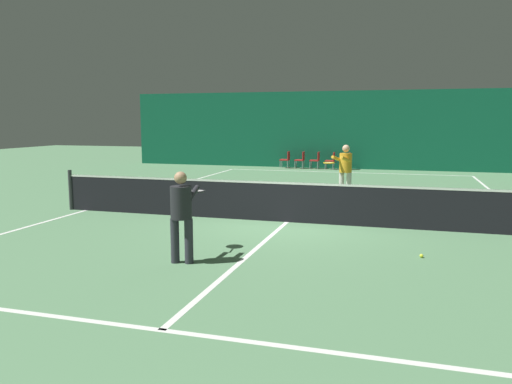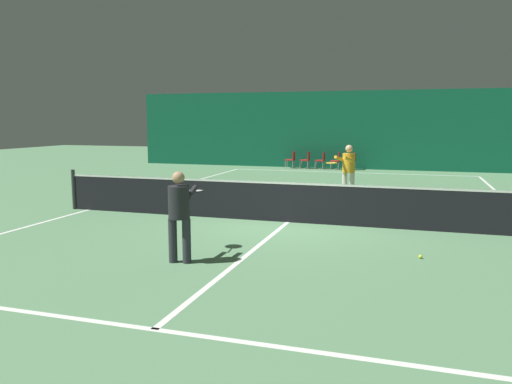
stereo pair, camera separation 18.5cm
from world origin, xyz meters
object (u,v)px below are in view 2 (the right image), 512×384
courtside_chair_1 (306,159)px  courtside_chair_3 (337,160)px  courtside_chair_2 (321,159)px  player_far (348,168)px  player_near (180,209)px  tennis_net (288,201)px  courtside_chair_4 (352,160)px  courtside_chair_0 (291,158)px  tennis_ball (420,257)px

courtside_chair_1 → courtside_chair_3: (1.52, 0.00, 0.00)m
courtside_chair_2 → courtside_chair_3: same height
player_far → courtside_chair_2: 9.55m
player_near → player_far: (1.81, 7.80, 0.06)m
tennis_net → courtside_chair_4: 13.23m
courtside_chair_1 → courtside_chair_3: same height
courtside_chair_3 → courtside_chair_4: 0.76m
player_far → courtside_chair_2: (-2.44, 9.22, -0.47)m
courtside_chair_1 → courtside_chair_4: 2.28m
courtside_chair_0 → courtside_chair_4: size_ratio=1.00×
courtside_chair_0 → tennis_ball: (6.02, -15.58, -0.45)m
player_far → player_near: bearing=9.8°
courtside_chair_3 → player_near: bearing=-0.4°
courtside_chair_4 → tennis_ball: size_ratio=12.73×
courtside_chair_2 → player_far: bearing=14.8°
player_far → courtside_chair_0: (-3.96, 9.22, -0.47)m
player_near → tennis_ball: size_ratio=23.41×
courtside_chair_0 → courtside_chair_2: 1.52m
courtside_chair_4 → tennis_ball: (2.99, -15.58, -0.45)m
courtside_chair_1 → courtside_chair_4: (2.28, 0.00, 0.00)m
player_near → courtside_chair_3: 17.02m
player_near → courtside_chair_1: bearing=-3.0°
courtside_chair_0 → courtside_chair_1: 0.76m
courtside_chair_4 → tennis_ball: 15.87m
courtside_chair_4 → courtside_chair_3: bearing=-90.0°
courtside_chair_1 → courtside_chair_2: same height
player_near → courtside_chair_4: bearing=-10.7°
tennis_net → courtside_chair_1: tennis_net is taller
tennis_net → player_near: bearing=-103.9°
courtside_chair_1 → courtside_chair_2: (0.76, 0.00, 0.00)m
courtside_chair_0 → courtside_chair_2: (1.52, 0.00, 0.00)m
tennis_net → player_near: player_near is taller
player_far → courtside_chair_3: size_ratio=1.96×
courtside_chair_0 → courtside_chair_4: (3.03, 0.00, 0.00)m
tennis_net → player_far: bearing=77.6°
player_near → courtside_chair_4: player_near is taller
player_near → player_far: bearing=-20.8°
courtside_chair_1 → tennis_ball: bearing=18.7°
player_near → courtside_chair_2: 17.03m
player_near → player_far: player_far is taller
player_far → courtside_chair_3: (-1.68, 9.22, -0.47)m
courtside_chair_4 → tennis_ball: courtside_chair_4 is taller
courtside_chair_3 → tennis_ball: 16.03m
player_far → courtside_chair_4: 9.28m
courtside_chair_1 → courtside_chair_3: 1.52m
tennis_net → courtside_chair_3: (-0.80, 13.23, -0.03)m
courtside_chair_1 → courtside_chair_4: size_ratio=1.00×
tennis_net → tennis_ball: tennis_net is taller
tennis_net → player_far: (0.88, 4.01, 0.45)m
player_near → courtside_chair_2: (-0.63, 17.01, -0.42)m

